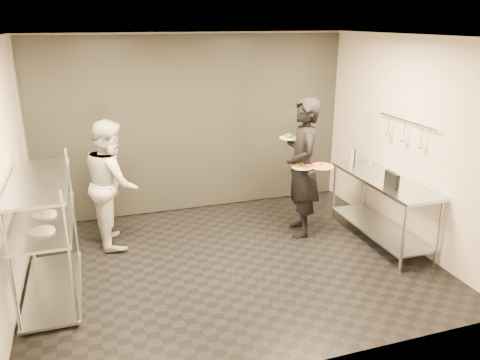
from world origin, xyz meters
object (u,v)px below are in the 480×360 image
object	(u,v)px
pizza_plate_near	(302,166)
salad_plate	(289,136)
pizza_plate_far	(322,166)
bottle_dark	(353,156)
prep_counter	(382,199)
waiter	(303,168)
pass_rack	(46,231)
pos_monitor	(392,180)
chef	(112,183)
bottle_green	(352,157)
bottle_clear	(371,160)

from	to	relation	value
pizza_plate_near	salad_plate	xyz separation A→B (m)	(-0.02, 0.43, 0.32)
pizza_plate_far	salad_plate	size ratio (longest dim) A/B	1.12
pizza_plate_far	bottle_dark	size ratio (longest dim) A/B	1.45
prep_counter	bottle_dark	distance (m)	0.88
bottle_dark	waiter	bearing A→B (deg)	-167.26
pass_rack	pos_monitor	bearing A→B (deg)	-4.37
prep_counter	waiter	xyz separation A→B (m)	(-0.96, 0.58, 0.36)
pizza_plate_near	pizza_plate_far	world-z (taller)	pizza_plate_near
prep_counter	chef	xyz separation A→B (m)	(-3.54, 1.10, 0.25)
bottle_dark	salad_plate	bearing A→B (deg)	176.66
pizza_plate_near	bottle_green	bearing A→B (deg)	17.91
chef	waiter	bearing A→B (deg)	-104.79
salad_plate	pass_rack	bearing A→B (deg)	-165.42
pass_rack	pizza_plate_far	xyz separation A→B (m)	(3.56, 0.36, 0.30)
bottle_clear	bottle_dark	world-z (taller)	bottle_dark
pizza_plate_near	pass_rack	bearing A→B (deg)	-172.72
pizza_plate_near	pos_monitor	size ratio (longest dim) A/B	1.05
chef	pizza_plate_near	xyz separation A→B (m)	(2.51, -0.68, 0.20)
waiter	bottle_clear	distance (m)	1.09
prep_counter	bottle_clear	bearing A→B (deg)	76.17
waiter	chef	distance (m)	2.64
pizza_plate_far	bottle_dark	xyz separation A→B (m)	(0.76, 0.43, -0.04)
bottle_clear	bottle_dark	xyz separation A→B (m)	(-0.15, 0.25, 0.01)
pizza_plate_far	bottle_dark	world-z (taller)	bottle_dark
waiter	pos_monitor	xyz separation A→B (m)	(0.84, -0.90, 0.03)
prep_counter	pos_monitor	xyz separation A→B (m)	(-0.12, -0.32, 0.39)
pass_rack	pizza_plate_near	size ratio (longest dim) A/B	5.50
bottle_dark	bottle_clear	bearing A→B (deg)	-59.52
pizza_plate_near	bottle_dark	size ratio (longest dim) A/B	1.36
pass_rack	bottle_dark	distance (m)	4.39
pass_rack	bottle_clear	bearing A→B (deg)	6.90
bottle_clear	bottle_dark	size ratio (longest dim) A/B	0.92
chef	pizza_plate_near	size ratio (longest dim) A/B	6.00
pizza_plate_far	bottle_clear	xyz separation A→B (m)	(0.90, 0.18, -0.05)
bottle_green	bottle_clear	world-z (taller)	bottle_green
prep_counter	bottle_dark	bearing A→B (deg)	91.10
salad_plate	bottle_green	size ratio (longest dim) A/B	1.24
pizza_plate_far	pass_rack	bearing A→B (deg)	-174.18
pizza_plate_near	pos_monitor	bearing A→B (deg)	-39.01
bottle_clear	pass_rack	bearing A→B (deg)	-173.10
pass_rack	pos_monitor	xyz separation A→B (m)	(4.21, -0.32, 0.25)
prep_counter	bottle_clear	size ratio (longest dim) A/B	9.17
pass_rack	salad_plate	xyz separation A→B (m)	(3.27, 0.85, 0.62)
bottle_dark	pass_rack	bearing A→B (deg)	-169.61
chef	bottle_dark	size ratio (longest dim) A/B	8.15
pos_monitor	bottle_dark	world-z (taller)	bottle_dark
bottle_clear	prep_counter	bearing A→B (deg)	-103.83
waiter	chef	bearing A→B (deg)	-88.46
prep_counter	pos_monitor	bearing A→B (deg)	-110.30
chef	pizza_plate_far	xyz separation A→B (m)	(2.77, -0.74, 0.20)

